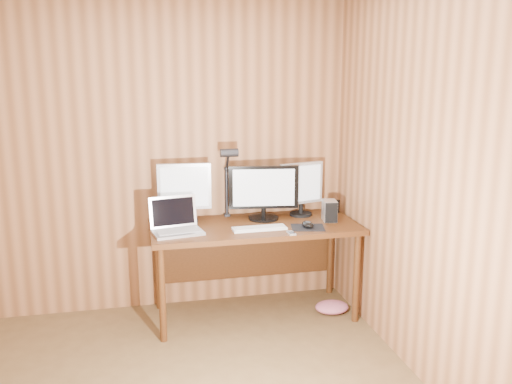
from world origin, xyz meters
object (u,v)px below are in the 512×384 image
object	(u,v)px
desk	(253,237)
mouse	(308,225)
keyboard	(259,228)
phone	(291,233)
monitor_center	(264,192)
laptop	(176,223)
hard_drive	(330,211)
desk_lamp	(228,172)
monitor_right	(301,187)
monitor_left	(184,191)
speaker	(337,206)

from	to	relation	value
desk	mouse	world-z (taller)	mouse
keyboard	phone	bearing A→B (deg)	-40.31
desk	monitor_center	world-z (taller)	monitor_center
laptop	keyboard	size ratio (longest dim) A/B	0.97
hard_drive	desk_lamp	world-z (taller)	desk_lamp
keyboard	mouse	xyz separation A→B (m)	(0.37, -0.04, 0.01)
desk_lamp	laptop	bearing A→B (deg)	-140.31
desk	desk_lamp	world-z (taller)	desk_lamp
mouse	monitor_right	bearing A→B (deg)	86.04
monitor_center	monitor_left	xyz separation A→B (m)	(-0.62, 0.05, 0.03)
keyboard	hard_drive	xyz separation A→B (m)	(0.60, 0.12, 0.07)
keyboard	speaker	distance (m)	0.83
desk	mouse	bearing A→B (deg)	-33.35
monitor_left	desk_lamp	distance (m)	0.38
keyboard	mouse	size ratio (longest dim) A/B	3.35
keyboard	speaker	size ratio (longest dim) A/B	3.82
laptop	speaker	xyz separation A→B (m)	(1.37, 0.27, -0.01)
desk_lamp	hard_drive	bearing A→B (deg)	-11.34
monitor_center	hard_drive	distance (m)	0.55
desk	laptop	distance (m)	0.65
desk_lamp	monitor_right	bearing A→B (deg)	2.75
monitor_center	keyboard	bearing A→B (deg)	-101.55
desk	desk_lamp	bearing A→B (deg)	136.01
keyboard	monitor_right	bearing A→B (deg)	36.15
keyboard	desk_lamp	bearing A→B (deg)	113.28
keyboard	desk	bearing A→B (deg)	90.04
monitor_center	speaker	distance (m)	0.68
desk	laptop	bearing A→B (deg)	-168.02
laptop	keyboard	distance (m)	0.62
phone	laptop	bearing A→B (deg)	161.00
monitor_right	laptop	bearing A→B (deg)	178.06
monitor_right	laptop	distance (m)	1.09
desk	monitor_left	world-z (taller)	monitor_left
hard_drive	speaker	xyz separation A→B (m)	(0.15, 0.23, -0.03)
monitor_left	speaker	size ratio (longest dim) A/B	4.36
monitor_center	monitor_right	bearing A→B (deg)	16.56
desk	hard_drive	world-z (taller)	hard_drive
monitor_center	phone	xyz separation A→B (m)	(0.10, -0.44, -0.22)
monitor_right	speaker	size ratio (longest dim) A/B	4.10
monitor_left	mouse	size ratio (longest dim) A/B	3.82
hard_drive	speaker	bearing A→B (deg)	65.46
speaker	laptop	bearing A→B (deg)	-168.98
laptop	desk_lamp	size ratio (longest dim) A/B	0.64
mouse	monitor_left	bearing A→B (deg)	162.94
laptop	phone	distance (m)	0.86
phone	keyboard	bearing A→B (deg)	138.74
hard_drive	desk_lamp	xyz separation A→B (m)	(-0.77, 0.25, 0.30)
monitor_center	mouse	distance (m)	0.46
hard_drive	desk_lamp	size ratio (longest dim) A/B	0.27
monitor_center	keyboard	size ratio (longest dim) A/B	1.35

